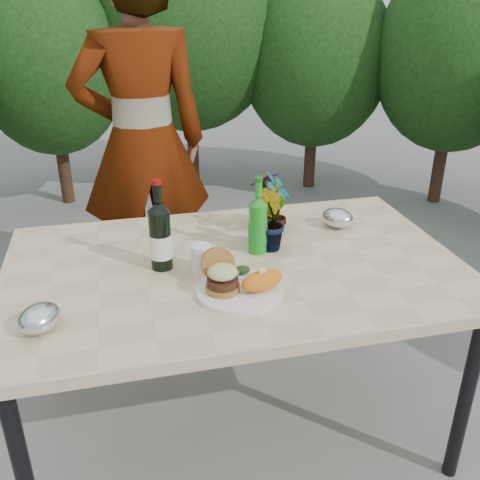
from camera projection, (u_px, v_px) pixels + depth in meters
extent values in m
plane|color=slate|center=(236.00, 424.00, 2.21)|extent=(80.00, 80.00, 0.00)
cube|color=beige|center=(235.00, 269.00, 1.90)|extent=(1.60, 1.00, 0.04)
cylinder|color=black|center=(25.00, 478.00, 1.54)|extent=(0.05, 0.05, 0.71)
cylinder|color=black|center=(466.00, 398.00, 1.84)|extent=(0.05, 0.05, 0.71)
cylinder|color=black|center=(49.00, 319.00, 2.28)|extent=(0.05, 0.05, 0.71)
cylinder|color=black|center=(361.00, 280.00, 2.58)|extent=(0.05, 0.05, 0.71)
cylinder|color=#382316|center=(66.00, 177.00, 4.42)|extent=(0.10, 0.10, 0.42)
ellipsoid|color=#23511B|center=(49.00, 66.00, 4.03)|extent=(1.12, 1.12, 1.35)
cylinder|color=#382316|center=(193.00, 157.00, 4.80)|extent=(0.10, 0.10, 0.50)
ellipsoid|color=#23511B|center=(189.00, 32.00, 4.35)|extent=(1.48, 1.48, 1.61)
cylinder|color=#382316|center=(309.00, 166.00, 4.77)|extent=(0.10, 0.10, 0.38)
ellipsoid|color=#23511B|center=(316.00, 58.00, 4.38)|extent=(1.23, 1.23, 1.45)
cylinder|color=#382316|center=(437.00, 176.00, 4.42)|extent=(0.10, 0.10, 0.44)
ellipsoid|color=#23511B|center=(458.00, 54.00, 4.01)|extent=(1.23, 1.23, 1.48)
cylinder|color=white|center=(240.00, 290.00, 1.71)|extent=(0.28, 0.28, 0.01)
cylinder|color=#B7722D|center=(223.00, 288.00, 1.69)|extent=(0.11, 0.11, 0.02)
cylinder|color=#472314|center=(223.00, 282.00, 1.68)|extent=(0.10, 0.10, 0.02)
ellipsoid|color=beige|center=(222.00, 272.00, 1.67)|extent=(0.10, 0.10, 0.04)
cylinder|color=#B7722D|center=(218.00, 264.00, 1.74)|extent=(0.11, 0.06, 0.11)
ellipsoid|color=orange|center=(262.00, 281.00, 1.69)|extent=(0.17, 0.12, 0.06)
ellipsoid|color=olive|center=(233.00, 272.00, 1.78)|extent=(0.04, 0.04, 0.02)
ellipsoid|color=#193814|center=(242.00, 270.00, 1.79)|extent=(0.06, 0.04, 0.03)
cylinder|color=black|center=(161.00, 240.00, 1.82)|extent=(0.07, 0.07, 0.21)
cylinder|color=white|center=(161.00, 246.00, 1.83)|extent=(0.08, 0.08, 0.08)
cone|color=black|center=(158.00, 206.00, 1.77)|extent=(0.07, 0.07, 0.04)
cylinder|color=black|center=(157.00, 193.00, 1.75)|extent=(0.03, 0.03, 0.06)
cylinder|color=maroon|center=(156.00, 182.00, 1.73)|extent=(0.03, 0.03, 0.02)
cylinder|color=#1A931C|center=(258.00, 229.00, 1.94)|extent=(0.07, 0.07, 0.19)
cylinder|color=#198C26|center=(258.00, 233.00, 1.94)|extent=(0.07, 0.07, 0.07)
cone|color=#1A931C|center=(258.00, 200.00, 1.89)|extent=(0.07, 0.07, 0.03)
cylinder|color=#1A931C|center=(258.00, 189.00, 1.87)|extent=(0.03, 0.03, 0.06)
cylinder|color=#0C5919|center=(259.00, 179.00, 1.86)|extent=(0.03, 0.03, 0.01)
cylinder|color=white|center=(201.00, 258.00, 1.83)|extent=(0.07, 0.07, 0.09)
imported|color=#2A5F20|center=(277.00, 205.00, 2.05)|extent=(0.15, 0.16, 0.26)
imported|color=#2C5B1F|center=(269.00, 221.00, 1.96)|extent=(0.15, 0.16, 0.22)
imported|color=#26511C|center=(266.00, 199.00, 2.14)|extent=(0.17, 0.17, 0.23)
imported|color=silver|center=(264.00, 216.00, 2.17)|extent=(0.14, 0.14, 0.09)
ellipsoid|color=silver|center=(40.00, 318.00, 1.51)|extent=(0.16, 0.17, 0.08)
ellipsoid|color=silver|center=(337.00, 218.00, 2.16)|extent=(0.17, 0.17, 0.08)
imported|color=#A57052|center=(143.00, 144.00, 2.69)|extent=(0.70, 0.49, 1.84)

